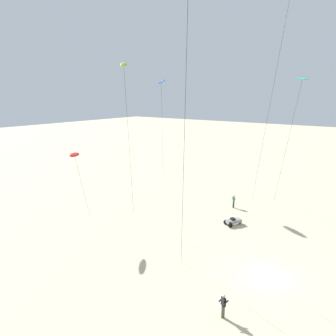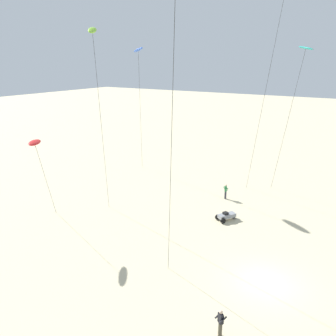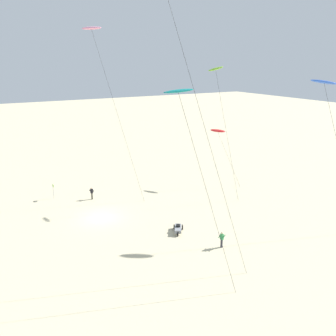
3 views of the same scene
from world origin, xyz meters
The scene contains 8 objects.
ground_plane centered at (0.00, 0.00, 0.00)m, with size 260.00×260.00×0.00m, color beige.
kite_blue centered at (12.86, 19.87, 15.48)m, with size 5.37×4.31×16.03m.
kite_red centered at (-2.95, 18.93, 8.01)m, with size 4.28×3.13×8.32m.
kite_lime centered at (0.83, 15.32, 16.43)m, with size 4.16×2.98×17.19m.
kite_teal centered at (14.31, 1.96, 15.24)m, with size 5.29×3.97×15.86m.
kite_flyer_nearest centered at (12.38, 8.16, 0.89)m, with size 0.63×0.61×1.67m.
kite_flyer_middle centered at (-6.00, 0.77, 0.89)m, with size 0.72×0.72×1.67m.
beach_buggy centered at (7.55, 6.04, 0.43)m, with size 2.04×1.71×0.82m.
Camera 1 is at (-21.29, -5.95, 13.87)m, focal length 31.92 mm.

